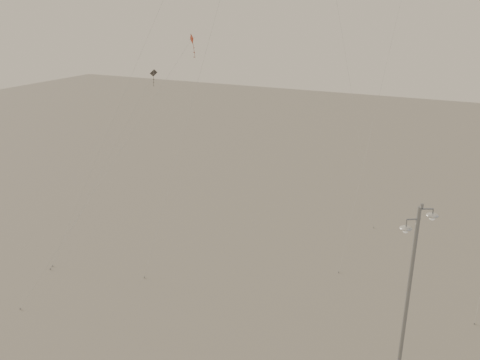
% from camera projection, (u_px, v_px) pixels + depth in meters
% --- Properties ---
extents(ground, '(160.00, 160.00, 0.00)m').
position_uv_depth(ground, '(234.00, 332.00, 29.10)').
color(ground, gray).
rests_on(ground, ground).
extents(street_lamp, '(1.47, 1.08, 9.08)m').
position_uv_depth(street_lamp, '(409.00, 292.00, 23.74)').
color(street_lamp, gray).
rests_on(street_lamp, ground).
extents(kite_1, '(3.37, 9.01, 23.31)m').
position_uv_depth(kite_1, '(220.00, 3.00, 33.84)').
color(kite_1, '#37322D').
rests_on(kite_1, ground).
extents(kite_3, '(5.37, 12.05, 15.11)m').
position_uv_depth(kite_3, '(151.00, 105.00, 33.63)').
color(kite_3, maroon).
rests_on(kite_3, ground).
extents(kite_6, '(2.48, 10.02, 12.28)m').
position_uv_depth(kite_6, '(128.00, 122.00, 38.93)').
color(kite_6, '#37322D').
rests_on(kite_6, ground).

